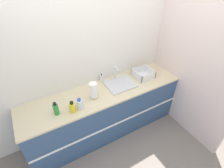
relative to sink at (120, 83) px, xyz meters
The scene contains 11 objects.
ground_plane 1.02m from the sink, 131.95° to the right, with size 12.00×12.00×0.00m, color slate.
wall_back 0.59m from the sink, 135.75° to the left, with size 4.95×0.06×2.60m.
wall_right 1.07m from the sink, ahead, with size 0.06×2.62×2.60m.
counter_cabinet 0.56m from the sink, behind, with size 2.57×0.64×0.89m.
sink is the anchor object (origin of this frame).
paper_towel_roll 0.52m from the sink, behind, with size 0.12×0.12×0.25m.
dish_rack 0.46m from the sink, ahead, with size 0.29×0.29×0.13m.
bottle_clear 0.79m from the sink, 165.89° to the right, with size 0.09×0.09×0.17m.
bottle_yellow 0.89m from the sink, 167.10° to the right, with size 0.08×0.08×0.17m.
bottle_green 1.08m from the sink, behind, with size 0.07×0.07×0.20m.
soap_dispenser 0.32m from the sink, 134.67° to the left, with size 0.06×0.06×0.14m.
Camera 1 is at (-0.93, -1.56, 2.59)m, focal length 28.00 mm.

